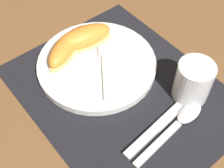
% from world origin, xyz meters
% --- Properties ---
extents(ground_plane, '(3.00, 3.00, 0.00)m').
position_xyz_m(ground_plane, '(0.00, 0.00, 0.00)').
color(ground_plane, brown).
extents(placemat, '(0.45, 0.36, 0.00)m').
position_xyz_m(placemat, '(0.00, 0.00, 0.00)').
color(placemat, black).
rests_on(placemat, ground_plane).
extents(plate, '(0.26, 0.26, 0.02)m').
position_xyz_m(plate, '(-0.09, -0.00, 0.01)').
color(plate, white).
rests_on(plate, placemat).
extents(juice_glass, '(0.07, 0.07, 0.08)m').
position_xyz_m(juice_glass, '(0.09, 0.10, 0.04)').
color(juice_glass, silver).
rests_on(juice_glass, placemat).
extents(knife, '(0.04, 0.20, 0.01)m').
position_xyz_m(knife, '(0.11, 0.00, 0.01)').
color(knife, silver).
rests_on(knife, placemat).
extents(spoon, '(0.04, 0.19, 0.01)m').
position_xyz_m(spoon, '(0.13, 0.04, 0.01)').
color(spoon, silver).
rests_on(spoon, placemat).
extents(fork, '(0.17, 0.13, 0.00)m').
position_xyz_m(fork, '(-0.08, 0.02, 0.02)').
color(fork, silver).
rests_on(fork, plate).
extents(citrus_wedge_0, '(0.08, 0.14, 0.04)m').
position_xyz_m(citrus_wedge_0, '(-0.15, 0.01, 0.04)').
color(citrus_wedge_0, '#F4DB84').
rests_on(citrus_wedge_0, plate).
extents(citrus_wedge_1, '(0.06, 0.11, 0.04)m').
position_xyz_m(citrus_wedge_1, '(-0.15, -0.01, 0.04)').
color(citrus_wedge_1, '#F4DB84').
rests_on(citrus_wedge_1, plate).
extents(citrus_wedge_2, '(0.10, 0.12, 0.04)m').
position_xyz_m(citrus_wedge_2, '(-0.15, -0.04, 0.04)').
color(citrus_wedge_2, '#F4DB84').
rests_on(citrus_wedge_2, plate).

